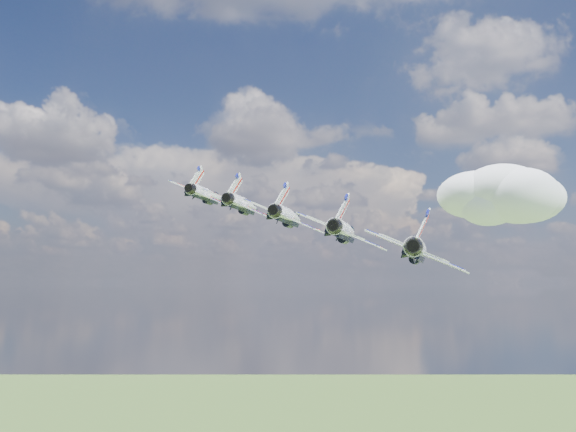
% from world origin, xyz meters
% --- Properties ---
extents(cloud_far, '(60.15, 47.26, 23.63)m').
position_xyz_m(cloud_far, '(46.06, 242.55, 185.35)').
color(cloud_far, white).
extents(jet_0, '(11.55, 14.95, 7.68)m').
position_xyz_m(jet_0, '(-28.54, 5.71, 155.02)').
color(jet_0, white).
extents(jet_1, '(11.55, 14.95, 7.68)m').
position_xyz_m(jet_1, '(-21.03, -1.82, 152.48)').
color(jet_1, silver).
extents(jet_2, '(11.55, 14.95, 7.68)m').
position_xyz_m(jet_2, '(-13.53, -9.35, 149.94)').
color(jet_2, white).
extents(jet_3, '(11.55, 14.95, 7.68)m').
position_xyz_m(jet_3, '(-6.02, -16.88, 147.40)').
color(jet_3, white).
extents(jet_4, '(11.55, 14.95, 7.68)m').
position_xyz_m(jet_4, '(1.49, -24.41, 144.86)').
color(jet_4, white).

